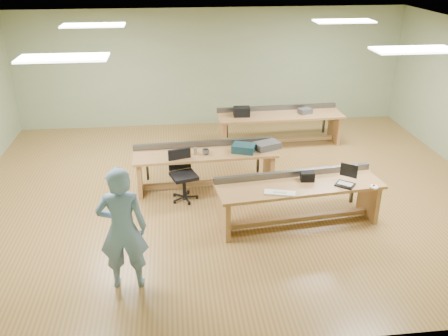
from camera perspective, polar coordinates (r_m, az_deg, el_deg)
The scene contains 21 objects.
floor at distance 9.29m, azimuth 0.80°, elevation -2.77°, with size 10.00×10.00×0.00m, color olive.
ceiling at distance 8.33m, azimuth 0.93°, elevation 15.82°, with size 10.00×10.00×0.00m, color silver.
wall_back at distance 12.52m, azimuth -1.50°, elevation 11.93°, with size 10.00×0.04×3.00m, color gray.
wall_front at distance 5.14m, azimuth 6.57°, elevation -8.60°, with size 10.00×0.04×3.00m, color gray.
fluor_panels at distance 8.33m, azimuth 0.92°, elevation 15.61°, with size 6.20×3.50×0.03m.
workbench_front at distance 8.10m, azimuth 8.96°, elevation -3.12°, with size 2.86×1.03×0.86m.
workbench_mid at distance 9.23m, azimuth -2.29°, elevation 0.83°, with size 2.78×0.85×0.86m.
workbench_back at distance 11.43m, azimuth 6.71°, elevation 5.56°, with size 2.98×0.88×0.86m.
person at distance 6.53m, azimuth -12.11°, elevation -7.19°, with size 0.66×0.44×1.82m, color #688EAB.
laptop_base at distance 8.10m, azimuth 14.37°, elevation -1.96°, with size 0.29×0.24×0.03m, color black.
laptop_screen at distance 8.10m, azimuth 14.79°, elevation -0.29°, with size 0.29×0.01×0.23m, color black.
keyboard at distance 7.64m, azimuth 6.72°, elevation -3.00°, with size 0.50×0.17×0.03m, color white.
trackball_mouse at distance 8.12m, azimuth 17.61°, elevation -2.17°, with size 0.14×0.16×0.07m, color white.
camera_bag at distance 8.10m, azimuth 10.01°, elevation -1.02°, with size 0.23×0.15×0.16m, color black.
task_chair at distance 8.90m, azimuth -4.92°, elevation -1.66°, with size 0.64×0.64×0.95m.
parts_bin_teal at distance 9.13m, azimuth 2.38°, elevation 2.40°, with size 0.42×0.32×0.15m, color #12333D.
parts_bin_grey at distance 9.31m, azimuth 5.21°, elevation 2.73°, with size 0.48×0.31×0.13m, color #3D3E40.
mug at distance 9.01m, azimuth -2.20°, elevation 1.95°, with size 0.13×0.13×0.11m, color #3D3E40.
drinks_can at distance 9.04m, azimuth -3.46°, elevation 2.07°, with size 0.07×0.07×0.13m, color #B4B4B8.
storage_box_back at distance 11.13m, azimuth 2.14°, elevation 6.79°, with size 0.37×0.27×0.21m, color black.
tray_back at distance 11.48m, azimuth 9.73°, elevation 6.78°, with size 0.30×0.22×0.12m, color #3D3E40.
Camera 1 is at (-1.06, -8.16, 4.33)m, focal length 38.00 mm.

